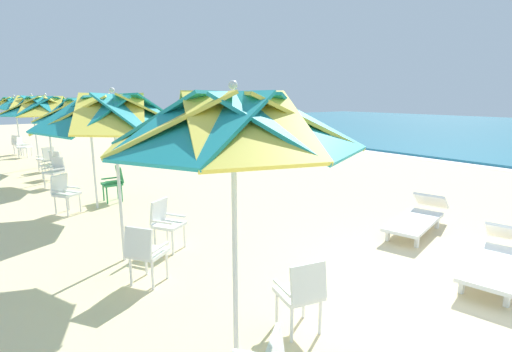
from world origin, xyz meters
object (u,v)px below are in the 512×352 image
(beach_umbrella_4, at_px, (32,103))
(plastic_chair_10, at_px, (18,143))
(plastic_chair_2, at_px, (145,251))
(plastic_chair_8, at_px, (47,158))
(beach_umbrella_3, at_px, (46,106))
(beach_umbrella_0, at_px, (233,124))
(plastic_chair_3, at_px, (166,221))
(plastic_chair_4, at_px, (115,181))
(beach_umbrella_1, at_px, (114,114))
(plastic_chair_1, at_px, (302,291))
(plastic_chair_7, at_px, (52,163))
(plastic_chair_5, at_px, (64,191))
(sun_lounger_2, at_px, (418,217))
(beach_umbrella_5, at_px, (15,104))
(sun_lounger_1, at_px, (497,259))
(plastic_chair_6, at_px, (55,170))
(plastic_chair_9, at_px, (23,146))
(beach_umbrella_2, at_px, (89,111))

(beach_umbrella_4, bearing_deg, plastic_chair_10, -178.14)
(plastic_chair_2, relative_size, beach_umbrella_4, 0.33)
(plastic_chair_8, bearing_deg, beach_umbrella_3, -4.49)
(beach_umbrella_0, distance_m, plastic_chair_3, 3.70)
(plastic_chair_4, bearing_deg, beach_umbrella_1, -16.15)
(plastic_chair_1, relative_size, plastic_chair_2, 1.00)
(plastic_chair_10, bearing_deg, plastic_chair_7, 1.50)
(plastic_chair_5, distance_m, sun_lounger_2, 7.50)
(plastic_chair_7, relative_size, beach_umbrella_5, 0.33)
(plastic_chair_8, bearing_deg, beach_umbrella_0, -2.10)
(plastic_chair_2, xyz_separation_m, beach_umbrella_4, (-10.93, 0.37, 1.83))
(sun_lounger_2, bearing_deg, sun_lounger_1, -27.30)
(plastic_chair_5, distance_m, beach_umbrella_4, 6.89)
(plastic_chair_2, height_order, plastic_chair_7, same)
(plastic_chair_2, height_order, plastic_chair_3, same)
(beach_umbrella_1, bearing_deg, beach_umbrella_4, 178.08)
(plastic_chair_8, height_order, sun_lounger_1, plastic_chair_8)
(plastic_chair_6, xyz_separation_m, beach_umbrella_5, (-7.48, 0.01, 1.76))
(beach_umbrella_0, xyz_separation_m, beach_umbrella_4, (-13.05, 0.33, -0.02))
(sun_lounger_2, bearing_deg, beach_umbrella_3, -153.31)
(plastic_chair_1, xyz_separation_m, beach_umbrella_1, (-3.12, -0.88, 1.82))
(plastic_chair_1, relative_size, plastic_chair_10, 1.00)
(plastic_chair_9, relative_size, sun_lounger_2, 0.39)
(plastic_chair_1, bearing_deg, plastic_chair_8, -177.93)
(plastic_chair_5, relative_size, plastic_chair_10, 1.00)
(plastic_chair_5, bearing_deg, beach_umbrella_2, 86.18)
(plastic_chair_8, xyz_separation_m, beach_umbrella_5, (-4.80, -0.23, 1.76))
(plastic_chair_4, relative_size, sun_lounger_2, 0.39)
(beach_umbrella_0, relative_size, plastic_chair_7, 3.13)
(plastic_chair_5, bearing_deg, beach_umbrella_1, 2.74)
(plastic_chair_8, distance_m, sun_lounger_1, 13.31)
(sun_lounger_2, bearing_deg, beach_umbrella_5, -163.42)
(beach_umbrella_3, xyz_separation_m, beach_umbrella_4, (-2.89, 0.04, 0.05))
(plastic_chair_3, height_order, beach_umbrella_3, beach_umbrella_3)
(plastic_chair_9, bearing_deg, beach_umbrella_2, 1.60)
(plastic_chair_5, distance_m, plastic_chair_6, 2.94)
(plastic_chair_3, bearing_deg, plastic_chair_6, -175.10)
(beach_umbrella_1, bearing_deg, plastic_chair_7, 177.22)
(beach_umbrella_1, height_order, plastic_chair_9, beach_umbrella_1)
(plastic_chair_10, bearing_deg, plastic_chair_6, 0.06)
(beach_umbrella_2, bearing_deg, beach_umbrella_5, -178.38)
(plastic_chair_2, bearing_deg, plastic_chair_10, 179.14)
(plastic_chair_2, distance_m, plastic_chair_10, 15.22)
(sun_lounger_2, bearing_deg, plastic_chair_3, -117.52)
(plastic_chair_9, bearing_deg, beach_umbrella_1, -1.01)
(plastic_chair_2, distance_m, beach_umbrella_3, 8.25)
(plastic_chair_4, relative_size, plastic_chair_8, 1.00)
(beach_umbrella_0, distance_m, plastic_chair_2, 2.81)
(plastic_chair_2, xyz_separation_m, beach_umbrella_5, (-14.71, 0.24, 1.76))
(plastic_chair_9, height_order, plastic_chair_10, same)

